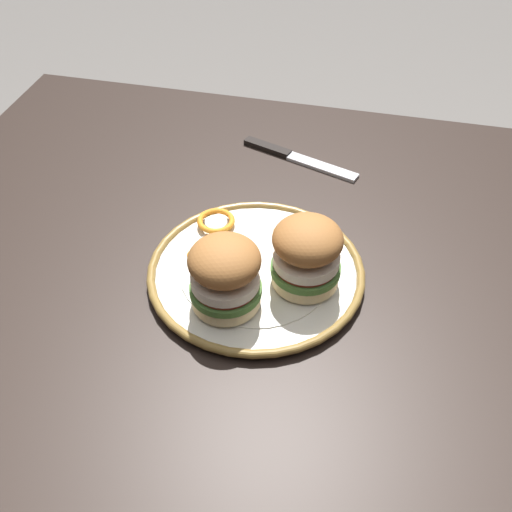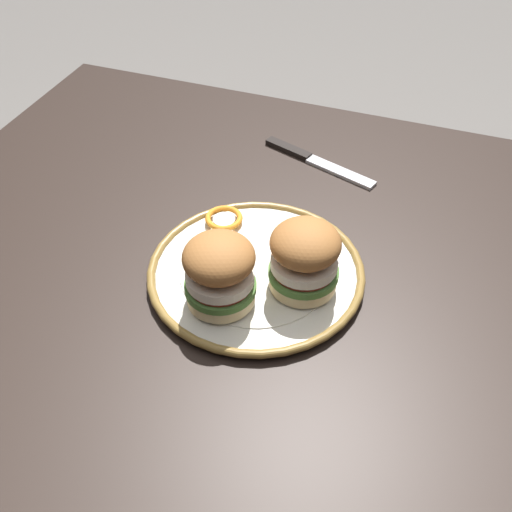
{
  "view_description": "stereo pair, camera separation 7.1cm",
  "coord_description": "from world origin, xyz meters",
  "px_view_note": "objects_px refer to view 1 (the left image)",
  "views": [
    {
      "loc": [
        0.07,
        -0.62,
        1.37
      ],
      "look_at": [
        -0.07,
        -0.02,
        0.8
      ],
      "focal_mm": 42.94,
      "sensor_mm": 36.0,
      "label": 1
    },
    {
      "loc": [
        0.14,
        -0.6,
        1.37
      ],
      "look_at": [
        -0.07,
        -0.02,
        0.8
      ],
      "focal_mm": 42.94,
      "sensor_mm": 36.0,
      "label": 2
    }
  ],
  "objects_px": {
    "sandwich_half_right": "(225,274)",
    "table_knife": "(291,156)",
    "dinner_plate": "(256,272)",
    "sandwich_half_left": "(309,253)",
    "dining_table": "(304,319)"
  },
  "relations": [
    {
      "from": "sandwich_half_right",
      "to": "table_knife",
      "type": "distance_m",
      "value": 0.38
    },
    {
      "from": "sandwich_half_right",
      "to": "table_knife",
      "type": "bearing_deg",
      "value": 87.52
    },
    {
      "from": "dining_table",
      "to": "sandwich_half_left",
      "type": "distance_m",
      "value": 0.17
    },
    {
      "from": "dining_table",
      "to": "table_knife",
      "type": "height_order",
      "value": "table_knife"
    },
    {
      "from": "dinner_plate",
      "to": "dining_table",
      "type": "bearing_deg",
      "value": 17.95
    },
    {
      "from": "sandwich_half_left",
      "to": "sandwich_half_right",
      "type": "height_order",
      "value": "same"
    },
    {
      "from": "dining_table",
      "to": "dinner_plate",
      "type": "bearing_deg",
      "value": -162.05
    },
    {
      "from": "sandwich_half_right",
      "to": "table_knife",
      "type": "relative_size",
      "value": 0.6
    },
    {
      "from": "sandwich_half_left",
      "to": "sandwich_half_right",
      "type": "relative_size",
      "value": 0.98
    },
    {
      "from": "dining_table",
      "to": "sandwich_half_left",
      "type": "bearing_deg",
      "value": -83.52
    },
    {
      "from": "dinner_plate",
      "to": "table_knife",
      "type": "bearing_deg",
      "value": 91.4
    },
    {
      "from": "dinner_plate",
      "to": "sandwich_half_right",
      "type": "height_order",
      "value": "sandwich_half_right"
    },
    {
      "from": "dining_table",
      "to": "sandwich_half_left",
      "type": "height_order",
      "value": "sandwich_half_left"
    },
    {
      "from": "dinner_plate",
      "to": "table_knife",
      "type": "distance_m",
      "value": 0.3
    },
    {
      "from": "dinner_plate",
      "to": "table_knife",
      "type": "xyz_separation_m",
      "value": [
        -0.01,
        0.3,
        -0.01
      ]
    }
  ]
}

